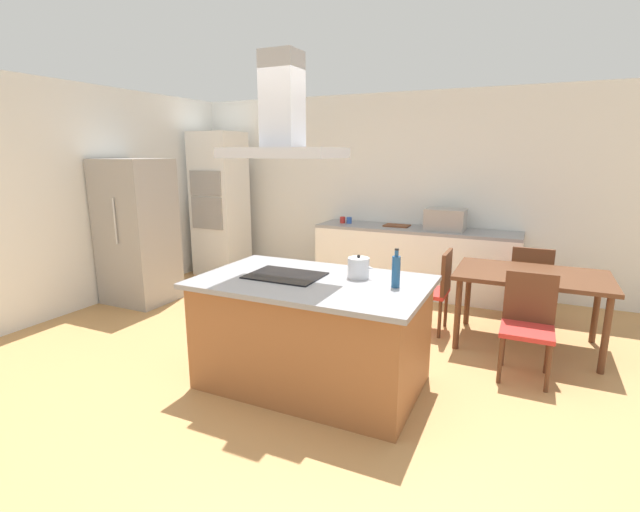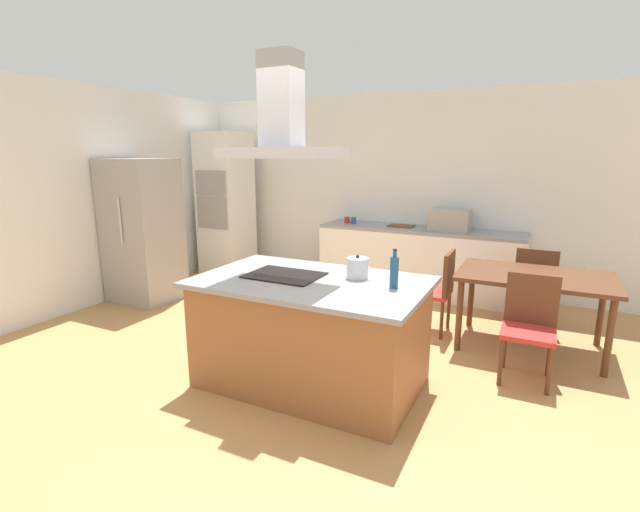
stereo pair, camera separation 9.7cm
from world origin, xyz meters
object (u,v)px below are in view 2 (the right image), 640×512
at_px(tea_kettle, 358,268).
at_px(coffee_mug_red, 347,220).
at_px(olive_oil_bottle, 394,271).
at_px(refrigerator, 143,231).
at_px(dining_table, 534,283).
at_px(chair_facing_island, 530,321).
at_px(chair_facing_back_wall, 535,282).
at_px(chair_at_left_end, 438,286).
at_px(coffee_mug_blue, 354,220).
at_px(cooktop, 284,275).
at_px(cutting_board, 401,226).
at_px(countertop_microwave, 450,220).
at_px(range_hood, 282,125).
at_px(wall_oven_stack, 226,204).

relative_size(tea_kettle, coffee_mug_red, 2.52).
distance_m(olive_oil_bottle, refrigerator, 3.77).
distance_m(dining_table, chair_facing_island, 0.68).
distance_m(chair_facing_back_wall, chair_at_left_end, 1.13).
distance_m(coffee_mug_blue, dining_table, 2.77).
bearing_deg(tea_kettle, chair_at_left_end, 74.97).
distance_m(cooktop, coffee_mug_red, 2.97).
xyz_separation_m(olive_oil_bottle, cutting_board, (-0.79, 2.85, -0.12)).
xyz_separation_m(cooktop, dining_table, (1.85, 1.59, -0.24)).
relative_size(olive_oil_bottle, countertop_microwave, 0.60).
xyz_separation_m(coffee_mug_red, range_hood, (0.68, -2.89, 1.16)).
distance_m(tea_kettle, countertop_microwave, 2.68).
distance_m(olive_oil_bottle, cutting_board, 2.96).
bearing_deg(wall_oven_stack, olive_oil_bottle, -35.80).
bearing_deg(cutting_board, range_hood, -92.28).
xyz_separation_m(countertop_microwave, refrigerator, (-3.51, -1.85, -0.13)).
xyz_separation_m(cutting_board, wall_oven_stack, (-2.77, -0.28, 0.19)).
bearing_deg(chair_facing_back_wall, refrigerator, -165.09).
bearing_deg(coffee_mug_blue, coffee_mug_red, -178.14).
bearing_deg(range_hood, chair_facing_back_wall, 50.67).
bearing_deg(cooktop, cutting_board, 87.72).
xyz_separation_m(refrigerator, range_hood, (2.73, -1.03, 1.19)).
relative_size(cooktop, cutting_board, 1.76).
bearing_deg(refrigerator, countertop_microwave, 27.75).
distance_m(refrigerator, range_hood, 3.16).
bearing_deg(coffee_mug_red, dining_table, -27.27).
height_order(dining_table, chair_facing_island, chair_facing_island).
distance_m(olive_oil_bottle, chair_at_left_end, 1.60).
bearing_deg(coffee_mug_blue, refrigerator, -139.25).
xyz_separation_m(cooktop, refrigerator, (-2.73, 1.03, 0.00)).
distance_m(countertop_microwave, dining_table, 1.72).
bearing_deg(olive_oil_bottle, countertop_microwave, 92.74).
xyz_separation_m(coffee_mug_blue, range_hood, (0.58, -2.89, 1.16)).
relative_size(olive_oil_bottle, refrigerator, 0.16).
distance_m(countertop_microwave, chair_facing_island, 2.29).
bearing_deg(countertop_microwave, refrigerator, -152.25).
bearing_deg(cutting_board, chair_at_left_end, -58.71).
distance_m(countertop_microwave, range_hood, 3.17).
xyz_separation_m(cooktop, chair_facing_island, (1.85, 0.92, -0.40)).
height_order(cutting_board, wall_oven_stack, wall_oven_stack).
bearing_deg(coffee_mug_red, chair_at_left_end, -38.98).
height_order(countertop_microwave, coffee_mug_red, countertop_microwave).
bearing_deg(chair_at_left_end, cutting_board, 121.29).
relative_size(cooktop, range_hood, 0.67).
relative_size(olive_oil_bottle, coffee_mug_blue, 3.31).
height_order(tea_kettle, range_hood, range_hood).
bearing_deg(countertop_microwave, range_hood, -105.06).
height_order(cutting_board, chair_at_left_end, cutting_board).
relative_size(coffee_mug_red, dining_table, 0.06).
distance_m(cooktop, chair_facing_island, 2.10).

